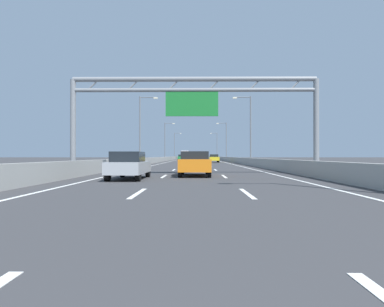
# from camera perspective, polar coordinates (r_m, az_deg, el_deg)

# --- Properties ---
(ground_plane) EXTENTS (260.00, 260.00, 0.00)m
(ground_plane) POSITION_cam_1_polar(r_m,az_deg,el_deg) (98.59, 0.62, -1.07)
(ground_plane) COLOR #38383A
(lane_dash_left_1) EXTENTS (0.16, 3.00, 0.01)m
(lane_dash_left_1) POSITION_cam_1_polar(r_m,az_deg,el_deg) (11.32, -9.17, -6.67)
(lane_dash_left_1) COLOR white
(lane_dash_left_1) RESTS_ON ground_plane
(lane_dash_left_2) EXTENTS (0.16, 3.00, 0.01)m
(lane_dash_left_2) POSITION_cam_1_polar(r_m,az_deg,el_deg) (20.21, -4.79, -3.88)
(lane_dash_left_2) COLOR white
(lane_dash_left_2) RESTS_ON ground_plane
(lane_dash_left_3) EXTENTS (0.16, 3.00, 0.01)m
(lane_dash_left_3) POSITION_cam_1_polar(r_m,az_deg,el_deg) (29.17, -3.09, -2.79)
(lane_dash_left_3) COLOR white
(lane_dash_left_3) RESTS_ON ground_plane
(lane_dash_left_4) EXTENTS (0.16, 3.00, 0.01)m
(lane_dash_left_4) POSITION_cam_1_polar(r_m,az_deg,el_deg) (38.15, -2.20, -2.22)
(lane_dash_left_4) COLOR white
(lane_dash_left_4) RESTS_ON ground_plane
(lane_dash_left_5) EXTENTS (0.16, 3.00, 0.01)m
(lane_dash_left_5) POSITION_cam_1_polar(r_m,az_deg,el_deg) (47.14, -1.65, -1.86)
(lane_dash_left_5) COLOR white
(lane_dash_left_5) RESTS_ON ground_plane
(lane_dash_left_6) EXTENTS (0.16, 3.00, 0.01)m
(lane_dash_left_6) POSITION_cam_1_polar(r_m,az_deg,el_deg) (56.13, -1.27, -1.61)
(lane_dash_left_6) COLOR white
(lane_dash_left_6) RESTS_ON ground_plane
(lane_dash_left_7) EXTENTS (0.16, 3.00, 0.01)m
(lane_dash_left_7) POSITION_cam_1_polar(r_m,az_deg,el_deg) (65.12, -1.00, -1.44)
(lane_dash_left_7) COLOR white
(lane_dash_left_7) RESTS_ON ground_plane
(lane_dash_left_8) EXTENTS (0.16, 3.00, 0.01)m
(lane_dash_left_8) POSITION_cam_1_polar(r_m,az_deg,el_deg) (74.12, -0.79, -1.31)
(lane_dash_left_8) COLOR white
(lane_dash_left_8) RESTS_ON ground_plane
(lane_dash_left_9) EXTENTS (0.16, 3.00, 0.01)m
(lane_dash_left_9) POSITION_cam_1_polar(r_m,az_deg,el_deg) (83.11, -0.63, -1.20)
(lane_dash_left_9) COLOR white
(lane_dash_left_9) RESTS_ON ground_plane
(lane_dash_left_10) EXTENTS (0.16, 3.00, 0.01)m
(lane_dash_left_10) POSITION_cam_1_polar(r_m,az_deg,el_deg) (92.11, -0.50, -1.12)
(lane_dash_left_10) COLOR white
(lane_dash_left_10) RESTS_ON ground_plane
(lane_dash_left_11) EXTENTS (0.16, 3.00, 0.01)m
(lane_dash_left_11) POSITION_cam_1_polar(r_m,az_deg,el_deg) (101.11, -0.40, -1.05)
(lane_dash_left_11) COLOR white
(lane_dash_left_11) RESTS_ON ground_plane
(lane_dash_left_12) EXTENTS (0.16, 3.00, 0.01)m
(lane_dash_left_12) POSITION_cam_1_polar(r_m,az_deg,el_deg) (110.10, -0.31, -0.99)
(lane_dash_left_12) COLOR white
(lane_dash_left_12) RESTS_ON ground_plane
(lane_dash_left_13) EXTENTS (0.16, 3.00, 0.01)m
(lane_dash_left_13) POSITION_cam_1_polar(r_m,az_deg,el_deg) (119.10, -0.23, -0.94)
(lane_dash_left_13) COLOR white
(lane_dash_left_13) RESTS_ON ground_plane
(lane_dash_left_14) EXTENTS (0.16, 3.00, 0.01)m
(lane_dash_left_14) POSITION_cam_1_polar(r_m,az_deg,el_deg) (128.10, -0.17, -0.90)
(lane_dash_left_14) COLOR white
(lane_dash_left_14) RESTS_ON ground_plane
(lane_dash_left_15) EXTENTS (0.16, 3.00, 0.01)m
(lane_dash_left_15) POSITION_cam_1_polar(r_m,az_deg,el_deg) (137.10, -0.11, -0.86)
(lane_dash_left_15) COLOR white
(lane_dash_left_15) RESTS_ON ground_plane
(lane_dash_left_16) EXTENTS (0.16, 3.00, 0.01)m
(lane_dash_left_16) POSITION_cam_1_polar(r_m,az_deg,el_deg) (146.10, -0.06, -0.83)
(lane_dash_left_16) COLOR white
(lane_dash_left_16) RESTS_ON ground_plane
(lane_dash_left_17) EXTENTS (0.16, 3.00, 0.01)m
(lane_dash_left_17) POSITION_cam_1_polar(r_m,az_deg,el_deg) (155.10, -0.02, -0.80)
(lane_dash_left_17) COLOR white
(lane_dash_left_17) RESTS_ON ground_plane
(lane_dash_right_1) EXTENTS (0.16, 3.00, 0.01)m
(lane_dash_right_1) POSITION_cam_1_polar(r_m,az_deg,el_deg) (11.27, 9.29, -6.69)
(lane_dash_right_1) COLOR white
(lane_dash_right_1) RESTS_ON ground_plane
(lane_dash_right_2) EXTENTS (0.16, 3.00, 0.01)m
(lane_dash_right_2) POSITION_cam_1_polar(r_m,az_deg,el_deg) (20.19, 5.46, -3.88)
(lane_dash_right_2) COLOR white
(lane_dash_right_2) RESTS_ON ground_plane
(lane_dash_right_3) EXTENTS (0.16, 3.00, 0.01)m
(lane_dash_right_3) POSITION_cam_1_polar(r_m,az_deg,el_deg) (29.15, 3.99, -2.79)
(lane_dash_right_3) COLOR white
(lane_dash_right_3) RESTS_ON ground_plane
(lane_dash_right_4) EXTENTS (0.16, 3.00, 0.01)m
(lane_dash_right_4) POSITION_cam_1_polar(r_m,az_deg,el_deg) (38.14, 3.21, -2.22)
(lane_dash_right_4) COLOR white
(lane_dash_right_4) RESTS_ON ground_plane
(lane_dash_right_5) EXTENTS (0.16, 3.00, 0.01)m
(lane_dash_right_5) POSITION_cam_1_polar(r_m,az_deg,el_deg) (47.13, 2.73, -1.86)
(lane_dash_right_5) COLOR white
(lane_dash_right_5) RESTS_ON ground_plane
(lane_dash_right_6) EXTENTS (0.16, 3.00, 0.01)m
(lane_dash_right_6) POSITION_cam_1_polar(r_m,az_deg,el_deg) (56.12, 2.41, -1.61)
(lane_dash_right_6) COLOR white
(lane_dash_right_6) RESTS_ON ground_plane
(lane_dash_right_7) EXTENTS (0.16, 3.00, 0.01)m
(lane_dash_right_7) POSITION_cam_1_polar(r_m,az_deg,el_deg) (65.11, 2.17, -1.44)
(lane_dash_right_7) COLOR white
(lane_dash_right_7) RESTS_ON ground_plane
(lane_dash_right_8) EXTENTS (0.16, 3.00, 0.01)m
(lane_dash_right_8) POSITION_cam_1_polar(r_m,az_deg,el_deg) (74.11, 1.99, -1.30)
(lane_dash_right_8) COLOR white
(lane_dash_right_8) RESTS_ON ground_plane
(lane_dash_right_9) EXTENTS (0.16, 3.00, 0.01)m
(lane_dash_right_9) POSITION_cam_1_polar(r_m,az_deg,el_deg) (83.11, 1.85, -1.20)
(lane_dash_right_9) COLOR white
(lane_dash_right_9) RESTS_ON ground_plane
(lane_dash_right_10) EXTENTS (0.16, 3.00, 0.01)m
(lane_dash_right_10) POSITION_cam_1_polar(r_m,az_deg,el_deg) (92.10, 1.74, -1.12)
(lane_dash_right_10) COLOR white
(lane_dash_right_10) RESTS_ON ground_plane
(lane_dash_right_11) EXTENTS (0.16, 3.00, 0.01)m
(lane_dash_right_11) POSITION_cam_1_polar(r_m,az_deg,el_deg) (101.10, 1.64, -1.05)
(lane_dash_right_11) COLOR white
(lane_dash_right_11) RESTS_ON ground_plane
(lane_dash_right_12) EXTENTS (0.16, 3.00, 0.01)m
(lane_dash_right_12) POSITION_cam_1_polar(r_m,az_deg,el_deg) (110.10, 1.57, -0.99)
(lane_dash_right_12) COLOR white
(lane_dash_right_12) RESTS_ON ground_plane
(lane_dash_right_13) EXTENTS (0.16, 3.00, 0.01)m
(lane_dash_right_13) POSITION_cam_1_polar(r_m,az_deg,el_deg) (119.10, 1.50, -0.94)
(lane_dash_right_13) COLOR white
(lane_dash_right_13) RESTS_ON ground_plane
(lane_dash_right_14) EXTENTS (0.16, 3.00, 0.01)m
(lane_dash_right_14) POSITION_cam_1_polar(r_m,az_deg,el_deg) (128.10, 1.44, -0.90)
(lane_dash_right_14) COLOR white
(lane_dash_right_14) RESTS_ON ground_plane
(lane_dash_right_15) EXTENTS (0.16, 3.00, 0.01)m
(lane_dash_right_15) POSITION_cam_1_polar(r_m,az_deg,el_deg) (137.10, 1.40, -0.86)
(lane_dash_right_15) COLOR white
(lane_dash_right_15) RESTS_ON ground_plane
(lane_dash_right_16) EXTENTS (0.16, 3.00, 0.01)m
(lane_dash_right_16) POSITION_cam_1_polar(r_m,az_deg,el_deg) (146.09, 1.35, -0.83)
(lane_dash_right_16) COLOR white
(lane_dash_right_16) RESTS_ON ground_plane
(lane_dash_right_17) EXTENTS (0.16, 3.00, 0.01)m
(lane_dash_right_17) POSITION_cam_1_polar(r_m,az_deg,el_deg) (155.09, 1.31, -0.80)
(lane_dash_right_17) COLOR white
(lane_dash_right_17) RESTS_ON ground_plane
(edge_line_left) EXTENTS (0.16, 176.00, 0.01)m
(edge_line_left) POSITION_cam_1_polar(r_m,az_deg,el_deg) (86.76, -2.86, -1.16)
(edge_line_left) COLOR white
(edge_line_left) RESTS_ON ground_plane
(edge_line_right) EXTENTS (0.16, 176.00, 0.01)m
(edge_line_right) POSITION_cam_1_polar(r_m,az_deg,el_deg) (86.74, 4.08, -1.16)
(edge_line_right) COLOR white
(edge_line_right) RESTS_ON ground_plane
(barrier_left) EXTENTS (0.45, 220.00, 0.95)m
(barrier_left) POSITION_cam_1_polar(r_m,az_deg,el_deg) (108.81, -3.01, -0.75)
(barrier_left) COLOR #9E9E99
(barrier_left) RESTS_ON ground_plane
(barrier_right) EXTENTS (0.45, 220.00, 0.95)m
(barrier_right) POSITION_cam_1_polar(r_m,az_deg,el_deg) (108.79, 4.27, -0.75)
(barrier_right) COLOR #9E9E99
(barrier_right) RESTS_ON ground_plane
(sign_gantry) EXTENTS (16.11, 0.36, 6.36)m
(sign_gantry) POSITION_cam_1_polar(r_m,az_deg,el_deg) (22.01, 0.31, 9.03)
(sign_gantry) COLOR gray
(sign_gantry) RESTS_ON ground_plane
(streetlamp_left_mid) EXTENTS (2.58, 0.28, 9.50)m
(streetlamp_left_mid) POSITION_cam_1_polar(r_m,az_deg,el_deg) (47.42, -8.55, 4.68)
(streetlamp_left_mid) COLOR slate
(streetlamp_left_mid) RESTS_ON ground_plane
(streetlamp_right_mid) EXTENTS (2.58, 0.28, 9.50)m
(streetlamp_right_mid) POSITION_cam_1_polar(r_m,az_deg,el_deg) (47.38, 9.64, 4.68)
(streetlamp_right_mid) COLOR slate
(streetlamp_right_mid) RESTS_ON ground_plane
(streetlamp_left_far) EXTENTS (2.58, 0.28, 9.50)m
(streetlamp_left_far) POSITION_cam_1_polar(r_m,az_deg,el_deg) (84.50, -4.46, 2.47)
(streetlamp_left_far) COLOR slate
(streetlamp_left_far) RESTS_ON ground_plane
(streetlamp_right_far) EXTENTS (2.58, 0.28, 9.50)m
(streetlamp_right_far) POSITION_cam_1_polar(r_m,az_deg,el_deg) (84.48, 5.68, 2.47)
(streetlamp_right_far) COLOR slate
(streetlamp_right_far) RESTS_ON ground_plane
(streetlamp_left_distant) EXTENTS (2.58, 0.28, 9.50)m
(streetlamp_left_distant) POSITION_cam_1_polar(r_m,az_deg,el_deg) (121.80, -2.88, 1.61)
(streetlamp_left_distant) COLOR slate
(streetlamp_left_distant) RESTS_ON ground_plane
(streetlamp_right_distant) EXTENTS (2.58, 0.28, 9.50)m
(streetlamp_right_distant) POSITION_cam_1_polar(r_m,az_deg,el_deg) (121.78, 4.15, 1.61)
(streetlamp_right_distant) COLOR slate
(streetlamp_right_distant) RESTS_ON ground_plane
(silver_car) EXTENTS (1.71, 4.41, 1.45)m
(silver_car) POSITION_cam_1_polar(r_m,az_deg,el_deg) (18.10, -10.61, -1.96)
(silver_car) COLOR #A8ADB2
(silver_car) RESTS_ON ground_plane
(orange_car) EXTENTS (1.87, 4.48, 1.50)m
(orange_car) POSITION_cam_1_polar(r_m,az_deg,el_deg) (20.67, 0.47, -1.67)
(orange_car) COLOR orange
(orange_car) RESTS_ON ground_plane
(green_car) EXTENTS (1.84, 4.49, 1.51)m
(green_car) POSITION_cam_1_polar(r_m,az_deg,el_deg) (90.13, -1.81, -0.65)
(green_car) COLOR #1E7A38
(green_car) RESTS_ON ground_plane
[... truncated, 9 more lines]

